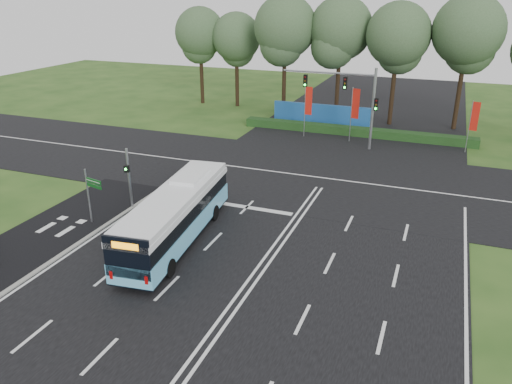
% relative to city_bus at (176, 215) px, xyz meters
% --- Properties ---
extents(ground, '(120.00, 120.00, 0.00)m').
position_rel_city_bus_xyz_m(ground, '(5.17, 0.64, -1.60)').
color(ground, '#264A18').
rests_on(ground, ground).
extents(road_main, '(20.00, 120.00, 0.04)m').
position_rel_city_bus_xyz_m(road_main, '(5.17, 0.64, -1.58)').
color(road_main, black).
rests_on(road_main, ground).
extents(road_cross, '(120.00, 14.00, 0.05)m').
position_rel_city_bus_xyz_m(road_cross, '(5.17, 12.64, -1.58)').
color(road_cross, black).
rests_on(road_cross, ground).
extents(bike_path, '(5.00, 18.00, 0.06)m').
position_rel_city_bus_xyz_m(bike_path, '(-7.33, -2.36, -1.57)').
color(bike_path, black).
rests_on(bike_path, ground).
extents(kerb_strip, '(0.25, 18.00, 0.12)m').
position_rel_city_bus_xyz_m(kerb_strip, '(-4.93, -2.36, -1.54)').
color(kerb_strip, gray).
rests_on(kerb_strip, ground).
extents(city_bus, '(3.54, 11.28, 3.18)m').
position_rel_city_bus_xyz_m(city_bus, '(0.00, 0.00, 0.00)').
color(city_bus, '#64BDE7').
rests_on(city_bus, ground).
extents(pedestrian_signal, '(0.37, 0.44, 3.96)m').
position_rel_city_bus_xyz_m(pedestrian_signal, '(-5.03, 2.98, 0.56)').
color(pedestrian_signal, gray).
rests_on(pedestrian_signal, ground).
extents(street_sign, '(1.31, 0.38, 3.43)m').
position_rel_city_bus_xyz_m(street_sign, '(-5.70, 0.17, 0.60)').
color(street_sign, gray).
rests_on(street_sign, ground).
extents(banner_flag_left, '(0.72, 0.12, 4.85)m').
position_rel_city_bus_xyz_m(banner_flag_left, '(0.94, 23.01, 1.55)').
color(banner_flag_left, gray).
rests_on(banner_flag_left, ground).
extents(banner_flag_mid, '(0.73, 0.20, 5.00)m').
position_rel_city_bus_xyz_m(banner_flag_mid, '(5.31, 22.84, 1.64)').
color(banner_flag_mid, gray).
rests_on(banner_flag_mid, ground).
extents(banner_flag_right, '(0.65, 0.22, 4.52)m').
position_rel_city_bus_xyz_m(banner_flag_right, '(15.23, 23.07, 1.35)').
color(banner_flag_right, gray).
rests_on(banner_flag_right, ground).
extents(traffic_light_gantry, '(8.41, 0.28, 7.00)m').
position_rel_city_bus_xyz_m(traffic_light_gantry, '(5.38, 21.14, 3.06)').
color(traffic_light_gantry, gray).
rests_on(traffic_light_gantry, ground).
extents(hedge, '(22.00, 1.20, 0.80)m').
position_rel_city_bus_xyz_m(hedge, '(5.17, 25.14, -1.20)').
color(hedge, '#133312').
rests_on(hedge, ground).
extents(blue_hoarding, '(10.00, 0.30, 2.20)m').
position_rel_city_bus_xyz_m(blue_hoarding, '(1.17, 27.64, -0.50)').
color(blue_hoarding, '#1B5092').
rests_on(blue_hoarding, ground).
extents(eucalyptus_row, '(41.28, 8.48, 12.77)m').
position_rel_city_bus_xyz_m(eucalyptus_row, '(2.55, 31.48, 7.24)').
color(eucalyptus_row, black).
rests_on(eucalyptus_row, ground).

